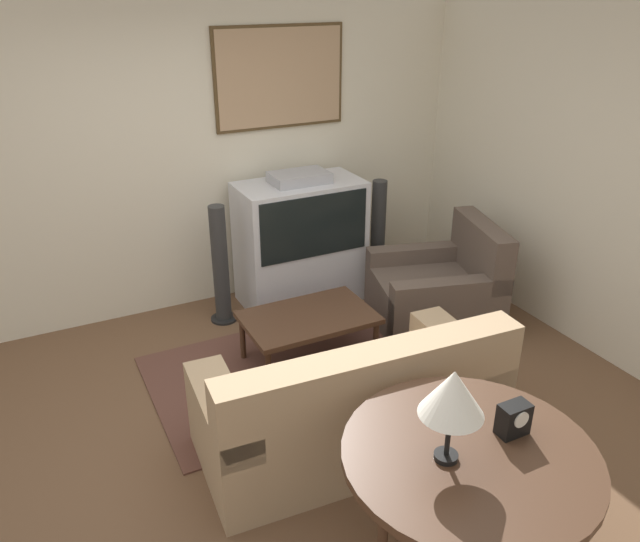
{
  "coord_description": "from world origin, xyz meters",
  "views": [
    {
      "loc": [
        -1.27,
        -3.0,
        2.71
      ],
      "look_at": [
        0.61,
        0.74,
        0.75
      ],
      "focal_mm": 35.0,
      "sensor_mm": 36.0,
      "label": 1
    }
  ],
  "objects_px": {
    "armchair": "(438,292)",
    "mantel_clock": "(514,419)",
    "coffee_table": "(308,320)",
    "tv": "(300,241)",
    "table_lamp": "(453,394)",
    "couch": "(352,408)",
    "console_table": "(470,463)",
    "speaker_tower_left": "(221,268)",
    "speaker_tower_right": "(378,237)"
  },
  "relations": [
    {
      "from": "coffee_table",
      "to": "console_table",
      "type": "bearing_deg",
      "value": -94.7
    },
    {
      "from": "tv",
      "to": "table_lamp",
      "type": "distance_m",
      "value": 3.16
    },
    {
      "from": "tv",
      "to": "mantel_clock",
      "type": "height_order",
      "value": "tv"
    },
    {
      "from": "armchair",
      "to": "console_table",
      "type": "distance_m",
      "value": 2.59
    },
    {
      "from": "couch",
      "to": "armchair",
      "type": "distance_m",
      "value": 1.81
    },
    {
      "from": "armchair",
      "to": "coffee_table",
      "type": "bearing_deg",
      "value": -71.57
    },
    {
      "from": "armchair",
      "to": "speaker_tower_left",
      "type": "distance_m",
      "value": 1.87
    },
    {
      "from": "console_table",
      "to": "speaker_tower_right",
      "type": "relative_size",
      "value": 1.12
    },
    {
      "from": "tv",
      "to": "coffee_table",
      "type": "relative_size",
      "value": 1.24
    },
    {
      "from": "tv",
      "to": "armchair",
      "type": "distance_m",
      "value": 1.3
    },
    {
      "from": "tv",
      "to": "coffee_table",
      "type": "bearing_deg",
      "value": -111.98
    },
    {
      "from": "speaker_tower_right",
      "to": "speaker_tower_left",
      "type": "bearing_deg",
      "value": 180.0
    },
    {
      "from": "couch",
      "to": "coffee_table",
      "type": "distance_m",
      "value": 1.04
    },
    {
      "from": "console_table",
      "to": "speaker_tower_right",
      "type": "bearing_deg",
      "value": 65.7
    },
    {
      "from": "armchair",
      "to": "speaker_tower_right",
      "type": "distance_m",
      "value": 0.9
    },
    {
      "from": "table_lamp",
      "to": "coffee_table",
      "type": "bearing_deg",
      "value": 81.71
    },
    {
      "from": "console_table",
      "to": "mantel_clock",
      "type": "bearing_deg",
      "value": 4.26
    },
    {
      "from": "tv",
      "to": "speaker_tower_right",
      "type": "bearing_deg",
      "value": -4.81
    },
    {
      "from": "tv",
      "to": "coffee_table",
      "type": "xyz_separation_m",
      "value": [
        -0.4,
        -1.0,
        -0.21
      ]
    },
    {
      "from": "coffee_table",
      "to": "console_table",
      "type": "distance_m",
      "value": 2.09
    },
    {
      "from": "couch",
      "to": "armchair",
      "type": "xyz_separation_m",
      "value": [
        1.45,
        1.08,
        -0.02
      ]
    },
    {
      "from": "tv",
      "to": "speaker_tower_left",
      "type": "bearing_deg",
      "value": -175.19
    },
    {
      "from": "armchair",
      "to": "console_table",
      "type": "height_order",
      "value": "armchair"
    },
    {
      "from": "couch",
      "to": "console_table",
      "type": "distance_m",
      "value": 1.11
    },
    {
      "from": "speaker_tower_left",
      "to": "speaker_tower_right",
      "type": "xyz_separation_m",
      "value": [
        1.56,
        0.0,
        0.0
      ]
    },
    {
      "from": "speaker_tower_right",
      "to": "console_table",
      "type": "bearing_deg",
      "value": -114.3
    },
    {
      "from": "couch",
      "to": "speaker_tower_right",
      "type": "relative_size",
      "value": 1.81
    },
    {
      "from": "table_lamp",
      "to": "couch",
      "type": "bearing_deg",
      "value": 84.01
    },
    {
      "from": "tv",
      "to": "armchair",
      "type": "height_order",
      "value": "tv"
    },
    {
      "from": "tv",
      "to": "couch",
      "type": "bearing_deg",
      "value": -106.38
    },
    {
      "from": "mantel_clock",
      "to": "coffee_table",
      "type": "bearing_deg",
      "value": 92.39
    },
    {
      "from": "couch",
      "to": "speaker_tower_left",
      "type": "xyz_separation_m",
      "value": [
        -0.19,
        1.95,
        0.19
      ]
    },
    {
      "from": "tv",
      "to": "speaker_tower_right",
      "type": "relative_size",
      "value": 1.15
    },
    {
      "from": "couch",
      "to": "coffee_table",
      "type": "height_order",
      "value": "couch"
    },
    {
      "from": "armchair",
      "to": "coffee_table",
      "type": "xyz_separation_m",
      "value": [
        -1.26,
        -0.06,
        0.08
      ]
    },
    {
      "from": "table_lamp",
      "to": "mantel_clock",
      "type": "xyz_separation_m",
      "value": [
        0.38,
        -0.0,
        -0.27
      ]
    },
    {
      "from": "tv",
      "to": "couch",
      "type": "relative_size",
      "value": 0.64
    },
    {
      "from": "console_table",
      "to": "speaker_tower_right",
      "type": "xyz_separation_m",
      "value": [
        1.35,
        2.99,
        -0.21
      ]
    },
    {
      "from": "armchair",
      "to": "speaker_tower_right",
      "type": "height_order",
      "value": "speaker_tower_right"
    },
    {
      "from": "tv",
      "to": "coffee_table",
      "type": "distance_m",
      "value": 1.1
    },
    {
      "from": "table_lamp",
      "to": "speaker_tower_left",
      "type": "height_order",
      "value": "table_lamp"
    },
    {
      "from": "coffee_table",
      "to": "speaker_tower_right",
      "type": "distance_m",
      "value": 1.51
    },
    {
      "from": "console_table",
      "to": "speaker_tower_right",
      "type": "height_order",
      "value": "speaker_tower_right"
    },
    {
      "from": "armchair",
      "to": "mantel_clock",
      "type": "height_order",
      "value": "mantel_clock"
    },
    {
      "from": "mantel_clock",
      "to": "speaker_tower_right",
      "type": "xyz_separation_m",
      "value": [
        1.1,
        2.97,
        -0.35
      ]
    },
    {
      "from": "console_table",
      "to": "speaker_tower_left",
      "type": "height_order",
      "value": "speaker_tower_left"
    },
    {
      "from": "mantel_clock",
      "to": "speaker_tower_right",
      "type": "distance_m",
      "value": 3.19
    },
    {
      "from": "tv",
      "to": "speaker_tower_left",
      "type": "height_order",
      "value": "tv"
    },
    {
      "from": "coffee_table",
      "to": "table_lamp",
      "type": "height_order",
      "value": "table_lamp"
    },
    {
      "from": "couch",
      "to": "speaker_tower_right",
      "type": "height_order",
      "value": "speaker_tower_right"
    }
  ]
}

